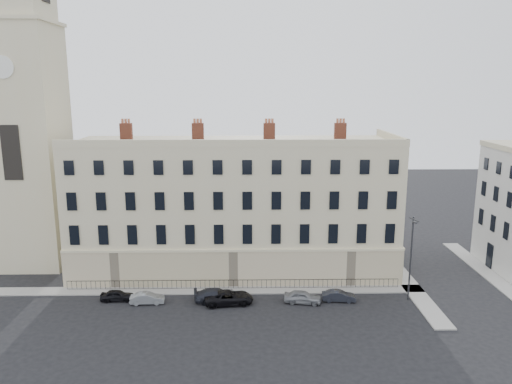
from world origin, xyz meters
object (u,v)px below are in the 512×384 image
(car_f, at_px, (339,296))
(car_b, at_px, (147,298))
(streetlamp, at_px, (411,255))
(car_c, at_px, (217,295))
(car_d, at_px, (229,297))
(car_a, at_px, (117,295))
(car_e, at_px, (303,297))

(car_f, bearing_deg, car_b, 94.79)
(car_f, xyz_separation_m, streetlamp, (7.05, 0.17, 4.25))
(car_c, distance_m, car_d, 1.37)
(car_d, bearing_deg, car_c, 57.56)
(car_d, relative_size, car_f, 1.44)
(car_a, relative_size, streetlamp, 0.38)
(car_c, distance_m, streetlamp, 19.71)
(car_b, bearing_deg, car_c, -91.19)
(car_e, bearing_deg, car_c, 96.43)
(car_a, bearing_deg, car_e, -95.32)
(car_a, height_order, car_f, car_a)
(car_a, distance_m, car_f, 22.21)
(car_d, bearing_deg, car_e, -96.92)
(car_b, xyz_separation_m, car_c, (6.84, 0.37, 0.10))
(car_b, relative_size, streetlamp, 0.39)
(car_c, bearing_deg, car_b, 86.35)
(car_f, relative_size, streetlamp, 0.39)
(car_e, height_order, streetlamp, streetlamp)
(car_b, height_order, car_d, car_d)
(car_c, bearing_deg, car_d, -121.78)
(car_b, xyz_separation_m, streetlamp, (26.10, 0.36, 4.25))
(car_c, bearing_deg, car_a, 81.21)
(car_b, bearing_deg, car_d, -95.75)
(car_d, height_order, car_f, car_d)
(car_b, height_order, car_f, car_b)
(streetlamp, bearing_deg, car_f, 167.97)
(car_e, bearing_deg, car_f, -74.62)
(car_a, height_order, car_d, car_d)
(car_e, bearing_deg, car_d, 100.36)
(car_e, relative_size, streetlamp, 0.43)
(car_b, bearing_deg, car_e, -94.82)
(car_b, distance_m, streetlamp, 26.45)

